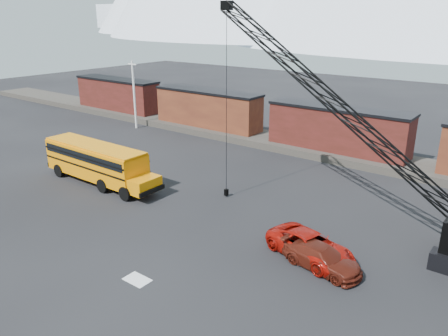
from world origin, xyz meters
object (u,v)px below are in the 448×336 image
at_px(red_pickup, 310,246).
at_px(crawler_crane, 349,115).
at_px(maroon_suv, 322,258).
at_px(school_bus, 98,162).

xyz_separation_m(red_pickup, crawler_crane, (-0.33, 4.69, 6.61)).
distance_m(red_pickup, maroon_suv, 1.16).
bearing_deg(red_pickup, school_bus, 104.43).
bearing_deg(maroon_suv, crawler_crane, 23.27).
relative_size(school_bus, red_pickup, 2.19).
bearing_deg(red_pickup, maroon_suv, -107.01).
xyz_separation_m(maroon_suv, crawler_crane, (-1.31, 5.31, 6.68)).
height_order(maroon_suv, crawler_crane, crawler_crane).
distance_m(school_bus, crawler_crane, 20.00).
xyz_separation_m(school_bus, red_pickup, (19.02, -0.23, -1.06)).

